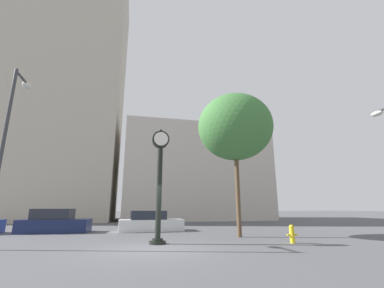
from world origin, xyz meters
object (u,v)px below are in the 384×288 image
object	(u,v)px
car_navy	(55,223)
bare_tree	(235,127)
street_lamp_left	(10,128)
street_clock	(160,175)
fire_hydrant_near	(292,234)
car_white	(150,222)

from	to	relation	value
car_navy	bare_tree	size ratio (longest dim) A/B	0.51
street_lamp_left	street_clock	bearing A→B (deg)	-1.42
car_navy	fire_hydrant_near	bearing A→B (deg)	-31.21
fire_hydrant_near	street_lamp_left	bearing A→B (deg)	174.21
fire_hydrant_near	car_white	bearing A→B (deg)	127.34
street_clock	street_lamp_left	xyz separation A→B (m)	(-6.33, 0.16, 1.86)
car_navy	street_lamp_left	distance (m)	7.63
street_clock	street_lamp_left	distance (m)	6.60
car_white	street_lamp_left	bearing A→B (deg)	-139.09
car_white	street_lamp_left	world-z (taller)	street_lamp_left
fire_hydrant_near	street_lamp_left	world-z (taller)	street_lamp_left
car_white	bare_tree	xyz separation A→B (m)	(4.35, -4.68, 5.47)
car_white	street_lamp_left	distance (m)	9.87
car_navy	fire_hydrant_near	world-z (taller)	car_navy
street_lamp_left	bare_tree	distance (m)	10.95
car_white	street_lamp_left	xyz separation A→B (m)	(-6.43, -6.19, 4.23)
car_navy	fire_hydrant_near	size ratio (longest dim) A/B	5.25
fire_hydrant_near	bare_tree	bearing A→B (deg)	115.50
street_clock	car_navy	bearing A→B (deg)	131.49
street_clock	fire_hydrant_near	bearing A→B (deg)	-10.52
street_lamp_left	car_navy	bearing A→B (deg)	84.90
street_lamp_left	bare_tree	world-z (taller)	bare_tree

